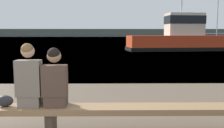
{
  "coord_description": "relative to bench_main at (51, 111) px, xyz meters",
  "views": [
    {
      "loc": [
        1.27,
        -1.77,
        1.64
      ],
      "look_at": [
        1.34,
        5.27,
        0.8
      ],
      "focal_mm": 40.0,
      "sensor_mm": 36.0,
      "label": 1
    }
  ],
  "objects": [
    {
      "name": "shopping_bag",
      "position": [
        -0.75,
        0.0,
        0.18
      ],
      "size": [
        0.28,
        0.16,
        0.19
      ],
      "color": "#232328",
      "rests_on": "bench_main"
    },
    {
      "name": "tugboat_red",
      "position": [
        8.14,
        21.12,
        0.8
      ],
      "size": [
        10.77,
        4.31,
        5.74
      ],
      "rotation": [
        0.0,
        0.0,
        1.69
      ],
      "color": "red",
      "rests_on": "water_surface"
    },
    {
      "name": "person_left",
      "position": [
        -0.34,
        -0.0,
        0.56
      ],
      "size": [
        0.4,
        0.36,
        1.05
      ],
      "color": "#70665B",
      "rests_on": "bench_main"
    },
    {
      "name": "water_surface",
      "position": [
        -0.29,
        124.17,
        -0.37
      ],
      "size": [
        240.0,
        240.0,
        0.0
      ],
      "primitive_type": "plane",
      "color": "#386084",
      "rests_on": "ground"
    },
    {
      "name": "bench_main",
      "position": [
        0.0,
        0.0,
        0.0
      ],
      "size": [
        6.81,
        0.44,
        0.45
      ],
      "color": "#8E6B47",
      "rests_on": "ground"
    },
    {
      "name": "moored_sailboat",
      "position": [
        16.58,
        31.13,
        0.08
      ],
      "size": [
        9.47,
        4.88,
        8.77
      ],
      "rotation": [
        0.0,
        0.0,
        1.31
      ],
      "color": "#1E2847",
      "rests_on": "water_surface"
    },
    {
      "name": "person_right",
      "position": [
        0.09,
        -0.0,
        0.53
      ],
      "size": [
        0.4,
        0.36,
        0.98
      ],
      "color": "#4C382D",
      "rests_on": "bench_main"
    },
    {
      "name": "far_shoreline",
      "position": [
        -0.29,
        176.61,
        2.26
      ],
      "size": [
        600.0,
        12.0,
        5.26
      ],
      "primitive_type": "cube",
      "color": "#4C4C42",
      "rests_on": "ground"
    }
  ]
}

